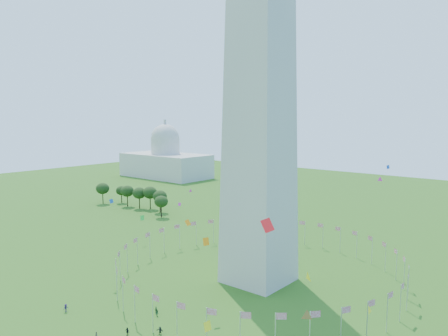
{
  "coord_description": "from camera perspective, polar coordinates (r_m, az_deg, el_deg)",
  "views": [
    {
      "loc": [
        70.1,
        -49.95,
        47.53
      ],
      "look_at": [
        -0.48,
        35.0,
        34.23
      ],
      "focal_mm": 35.0,
      "sensor_mm": 36.0,
      "label": 1
    }
  ],
  "objects": [
    {
      "name": "capitol_building",
      "position": [
        340.63,
        -7.67,
        2.68
      ],
      "size": [
        70.0,
        35.0,
        46.0
      ],
      "primitive_type": null,
      "color": "beige",
      "rests_on": "ground"
    },
    {
      "name": "kites_aloft",
      "position": [
        98.36,
        0.78,
        -9.76
      ],
      "size": [
        100.26,
        78.44,
        26.88
      ],
      "color": "yellow",
      "rests_on": "ground"
    },
    {
      "name": "tree_line_west",
      "position": [
        228.84,
        -11.33,
        -3.89
      ],
      "size": [
        55.19,
        15.65,
        11.35
      ],
      "color": "#244316",
      "rests_on": "ground"
    },
    {
      "name": "flag_ring",
      "position": [
        129.44,
        4.52,
        -12.57
      ],
      "size": [
        80.24,
        80.24,
        9.0
      ],
      "color": "silver",
      "rests_on": "ground"
    }
  ]
}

